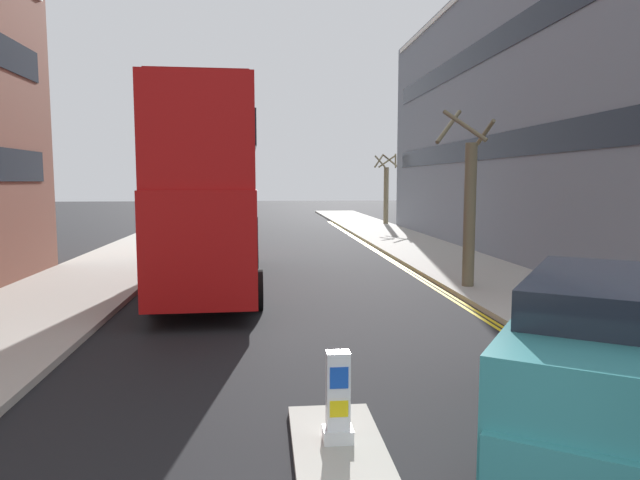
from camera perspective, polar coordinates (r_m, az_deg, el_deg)
sidewalk_right at (r=20.27m, az=15.68°, el=-3.22°), size 4.00×80.00×0.14m
sidewalk_left at (r=19.71m, az=-22.31°, el=-3.71°), size 4.00×80.00×0.14m
kerb_line_outer at (r=17.73m, az=11.69°, el=-4.64°), size 0.10×56.00×0.01m
kerb_line_inner at (r=17.68m, az=11.20°, el=-4.66°), size 0.10×56.00×0.01m
traffic_island at (r=7.27m, az=1.81°, el=-20.00°), size 1.10×2.20×0.10m
keep_left_bollard at (r=7.04m, az=1.83°, el=-15.92°), size 0.36×0.28×1.11m
double_decker_bus_away at (r=17.40m, az=-10.80°, el=5.20°), size 3.00×10.87×5.64m
taxi_minivan at (r=7.52m, az=26.81°, el=-11.40°), size 4.24×5.03×2.12m
street_tree_near at (r=41.23m, az=6.71°, el=5.07°), size 1.78×1.75×5.03m
street_tree_mid at (r=17.07m, az=14.83°, el=3.38°), size 1.65×2.03×5.26m
townhouse_terrace_right at (r=29.08m, az=24.39°, el=11.12°), size 10.08×28.00×12.20m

